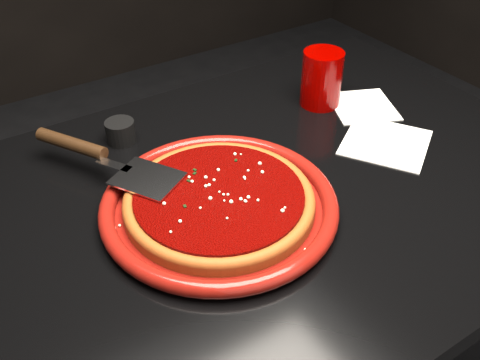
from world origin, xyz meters
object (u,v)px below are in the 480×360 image
plate (219,204)px  pizza_server (107,157)px  ramekin (121,132)px  table (251,324)px  cup (322,79)px

plate → pizza_server: pizza_server is taller
plate → ramekin: 0.29m
plate → pizza_server: 0.22m
plate → ramekin: size_ratio=6.88×
pizza_server → table: bearing=-69.8°
plate → cup: 0.41m
plate → pizza_server: (-0.12, 0.18, 0.03)m
plate → pizza_server: size_ratio=1.09×
table → cup: 0.55m
table → cup: (0.29, 0.17, 0.43)m
cup → ramekin: cup is taller
ramekin → plate: bearing=-79.6°
table → cup: cup is taller
table → pizza_server: size_ratio=3.36×
cup → ramekin: 0.43m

